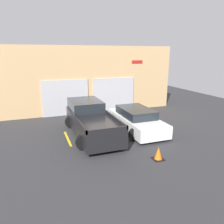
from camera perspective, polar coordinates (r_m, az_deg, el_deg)
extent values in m
plane|color=#2D2D30|center=(14.17, -1.67, -3.11)|extent=(28.00, 28.00, 0.00)
cube|color=tan|center=(16.74, -5.33, 8.37)|extent=(13.13, 0.60, 4.98)
cube|color=#ADADB2|center=(16.20, -12.01, 3.63)|extent=(3.33, 0.08, 2.60)
cube|color=#ADADB2|center=(17.10, 0.48, 4.54)|extent=(3.33, 0.08, 2.60)
cube|color=#B21E19|center=(17.61, 6.59, 12.91)|extent=(0.90, 0.03, 0.22)
cube|color=black|center=(12.04, -5.27, -3.13)|extent=(1.93, 5.45, 0.92)
cube|color=#1E2328|center=(13.24, -7.01, 1.86)|extent=(1.78, 2.45, 0.58)
cube|color=black|center=(10.54, -8.50, -2.76)|extent=(0.08, 3.00, 0.18)
cube|color=black|center=(11.03, 0.96, -1.79)|extent=(0.08, 3.00, 0.18)
cube|color=black|center=(9.42, -1.15, -4.75)|extent=(1.93, 0.08, 0.18)
cylinder|color=black|center=(13.54, -10.59, -2.54)|extent=(0.76, 0.22, 0.76)
cylinder|color=black|center=(13.90, -3.62, -1.85)|extent=(0.76, 0.22, 0.76)
cylinder|color=black|center=(10.41, -7.42, -7.84)|extent=(0.76, 0.22, 0.76)
cylinder|color=black|center=(10.87, 1.47, -6.71)|extent=(0.76, 0.22, 0.76)
cube|color=white|center=(13.00, 6.39, -2.59)|extent=(1.82, 4.64, 0.68)
cube|color=#1E2328|center=(12.94, 6.24, -0.02)|extent=(1.60, 2.55, 0.47)
cylinder|color=black|center=(14.00, 0.84, -1.89)|extent=(0.67, 0.22, 0.67)
cylinder|color=black|center=(14.62, 6.70, -1.26)|extent=(0.67, 0.22, 0.67)
cylinder|color=black|center=(11.50, 5.95, -5.79)|extent=(0.67, 0.22, 0.67)
cylinder|color=black|center=(12.25, 12.71, -4.77)|extent=(0.67, 0.22, 0.67)
cube|color=gold|center=(12.02, -11.50, -6.78)|extent=(0.12, 2.20, 0.01)
cube|color=gold|center=(12.64, 0.78, -5.36)|extent=(0.12, 2.20, 0.01)
cube|color=gold|center=(13.79, 11.41, -3.92)|extent=(0.12, 2.20, 0.01)
cube|color=black|center=(9.81, 11.94, -11.89)|extent=(0.47, 0.47, 0.03)
cone|color=orange|center=(9.70, 12.02, -10.52)|extent=(0.36, 0.36, 0.55)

